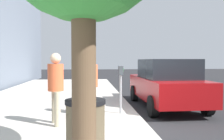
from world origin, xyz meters
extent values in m
plane|color=#232326|center=(0.00, 0.00, 0.00)|extent=(80.00, 80.00, 0.00)
cube|color=#B7B2A8|center=(0.00, 3.00, 0.07)|extent=(28.00, 6.00, 0.15)
cylinder|color=gray|center=(1.15, 0.52, 0.72)|extent=(0.07, 0.07, 1.15)
cube|color=#383D42|center=(1.05, 0.52, 1.43)|extent=(0.16, 0.11, 0.26)
cube|color=#383D42|center=(1.25, 0.52, 1.43)|extent=(0.16, 0.11, 0.26)
cube|color=#268C33|center=(1.05, 0.46, 1.45)|extent=(0.10, 0.01, 0.10)
cube|color=#268C33|center=(1.25, 0.46, 1.45)|extent=(0.10, 0.01, 0.10)
cylinder|color=tan|center=(1.22, 1.44, 0.56)|extent=(0.15, 0.15, 0.81)
cylinder|color=tan|center=(0.87, 1.33, 0.56)|extent=(0.15, 0.15, 0.81)
cylinder|color=#D85933|center=(1.05, 1.38, 1.28)|extent=(0.37, 0.37, 0.64)
sphere|color=beige|center=(1.05, 1.38, 1.73)|extent=(0.25, 0.25, 0.25)
cylinder|color=tan|center=(0.27, 2.31, 0.57)|extent=(0.15, 0.15, 0.83)
cylinder|color=tan|center=(-0.10, 2.20, 0.57)|extent=(0.15, 0.15, 0.83)
cylinder|color=#D85933|center=(0.09, 2.25, 1.31)|extent=(0.38, 0.38, 0.66)
sphere|color=beige|center=(0.09, 2.25, 1.77)|extent=(0.26, 0.26, 0.26)
cube|color=maroon|center=(2.67, -1.35, 0.71)|extent=(4.41, 1.87, 0.76)
cube|color=black|center=(2.47, -1.35, 1.43)|extent=(2.21, 1.71, 0.68)
cylinder|color=black|center=(4.09, -0.46, 0.33)|extent=(0.66, 0.23, 0.66)
cylinder|color=black|center=(4.11, -2.21, 0.33)|extent=(0.66, 0.23, 0.66)
cylinder|color=black|center=(1.23, -0.49, 0.33)|extent=(0.66, 0.23, 0.66)
cylinder|color=black|center=(1.25, -2.24, 0.33)|extent=(0.66, 0.23, 0.66)
cylinder|color=brown|center=(-2.63, 1.50, 1.42)|extent=(0.32, 0.32, 2.55)
cylinder|color=brown|center=(-2.33, 1.49, 0.62)|extent=(0.56, 0.56, 0.95)
cylinder|color=black|center=(-2.33, 1.49, 1.13)|extent=(0.59, 0.59, 0.06)
camera|label=1|loc=(-5.71, 1.43, 1.72)|focal=37.56mm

